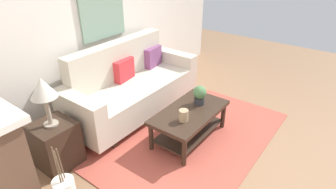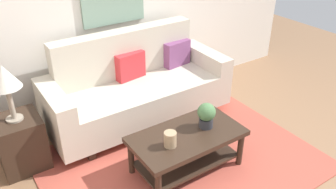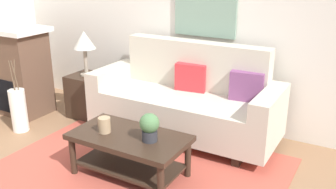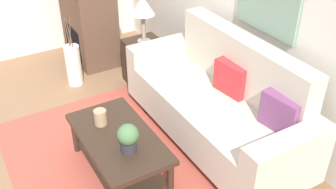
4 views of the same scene
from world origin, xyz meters
name	(u,v)px [view 1 (image 1 of 4)]	position (x,y,z in m)	size (l,w,h in m)	color
ground_plane	(215,148)	(0.00, 0.00, 0.00)	(9.76, 9.76, 0.00)	#8C6647
wall_back	(99,21)	(0.00, 2.00, 1.35)	(5.76, 0.10, 2.70)	silver
area_rug	(183,134)	(0.00, 0.50, 0.01)	(2.72, 2.04, 0.01)	#B24C3D
couch	(131,87)	(0.02, 1.46, 0.43)	(2.17, 0.84, 1.08)	beige
throw_pillow_crimson	(124,70)	(0.02, 1.59, 0.68)	(0.36, 0.12, 0.32)	red
throw_pillow_plum	(153,57)	(0.69, 1.59, 0.68)	(0.36, 0.12, 0.32)	#7A4270
coffee_table	(189,118)	(-0.02, 0.39, 0.31)	(1.10, 0.60, 0.43)	#332319
tabletop_vase	(184,115)	(-0.26, 0.33, 0.50)	(0.12, 0.12, 0.15)	tan
potted_plant_tabletop	(200,94)	(0.21, 0.39, 0.57)	(0.18, 0.18, 0.26)	#2D2D33
side_table	(56,145)	(-1.36, 1.36, 0.28)	(0.44, 0.44, 0.56)	#332319
table_lamp	(43,90)	(-1.36, 1.36, 0.99)	(0.28, 0.28, 0.57)	gray
floor_vase_branch_a	(61,164)	(-1.75, 0.57, 0.70)	(0.01, 0.01, 0.36)	brown
floor_vase_branch_b	(56,165)	(-1.78, 0.59, 0.70)	(0.01, 0.01, 0.36)	brown
floor_vase_branch_c	(59,167)	(-1.78, 0.55, 0.70)	(0.01, 0.01, 0.36)	brown
framed_painting	(103,13)	(0.02, 1.93, 1.46)	(0.78, 0.03, 0.72)	gray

